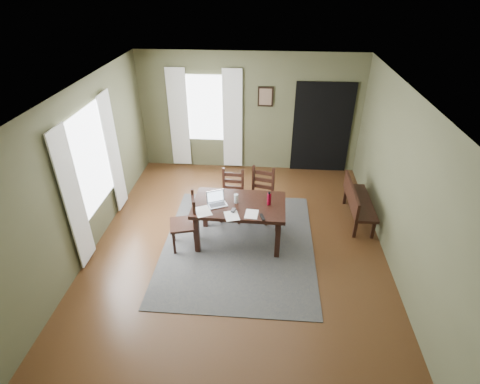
# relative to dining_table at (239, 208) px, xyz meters

# --- Properties ---
(ground) EXTENTS (5.00, 6.00, 0.01)m
(ground) POSITION_rel_dining_table_xyz_m (-0.00, -0.11, -0.70)
(ground) COLOR #492C16
(room_shell) EXTENTS (5.02, 6.02, 2.71)m
(room_shell) POSITION_rel_dining_table_xyz_m (-0.00, -0.11, 1.11)
(room_shell) COLOR #4F5235
(room_shell) RESTS_ON ground
(rug) EXTENTS (2.60, 3.20, 0.01)m
(rug) POSITION_rel_dining_table_xyz_m (-0.00, -0.11, -0.69)
(rug) COLOR #3C3C3C
(rug) RESTS_ON ground
(dining_table) EXTENTS (1.57, 0.96, 0.78)m
(dining_table) POSITION_rel_dining_table_xyz_m (0.00, 0.00, 0.00)
(dining_table) COLOR black
(dining_table) RESTS_ON rug
(chair_end) EXTENTS (0.54, 0.54, 1.01)m
(chair_end) POSITION_rel_dining_table_xyz_m (-0.88, -0.21, -0.19)
(chair_end) COLOR black
(chair_end) RESTS_ON rug
(chair_back_left) EXTENTS (0.46, 0.46, 0.97)m
(chair_back_left) POSITION_rel_dining_table_xyz_m (-0.20, 0.73, -0.21)
(chair_back_left) COLOR black
(chair_back_left) RESTS_ON rug
(chair_back_right) EXTENTS (0.53, 0.53, 1.02)m
(chair_back_right) POSITION_rel_dining_table_xyz_m (0.35, 0.76, -0.19)
(chair_back_right) COLOR black
(chair_back_right) RESTS_ON rug
(bench) EXTENTS (0.42, 1.30, 0.73)m
(bench) POSITION_rel_dining_table_xyz_m (2.15, 0.83, -0.25)
(bench) COLOR black
(bench) RESTS_ON ground
(laptop) EXTENTS (0.38, 0.35, 0.21)m
(laptop) POSITION_rel_dining_table_xyz_m (-0.38, -0.03, 0.15)
(laptop) COLOR #B7B7BC
(laptop) RESTS_ON dining_table
(computer_mouse) EXTENTS (0.08, 0.11, 0.04)m
(computer_mouse) POSITION_rel_dining_table_xyz_m (-0.08, -0.24, 0.11)
(computer_mouse) COLOR #3F3F42
(computer_mouse) RESTS_ON dining_table
(tv_remote) EXTENTS (0.10, 0.18, 0.02)m
(tv_remote) POSITION_rel_dining_table_xyz_m (0.40, -0.38, 0.11)
(tv_remote) COLOR black
(tv_remote) RESTS_ON dining_table
(drinking_glass) EXTENTS (0.09, 0.09, 0.16)m
(drinking_glass) POSITION_rel_dining_table_xyz_m (-0.05, 0.03, 0.18)
(drinking_glass) COLOR silver
(drinking_glass) RESTS_ON dining_table
(water_bottle) EXTENTS (0.08, 0.08, 0.24)m
(water_bottle) POSITION_rel_dining_table_xyz_m (0.50, 0.02, 0.21)
(water_bottle) COLOR maroon
(water_bottle) RESTS_ON dining_table
(paper_a) EXTENTS (0.35, 0.39, 0.00)m
(paper_a) POSITION_rel_dining_table_xyz_m (-0.57, -0.28, 0.10)
(paper_a) COLOR white
(paper_a) RESTS_ON dining_table
(paper_b) EXTENTS (0.23, 0.29, 0.00)m
(paper_b) POSITION_rel_dining_table_xyz_m (0.22, -0.29, 0.10)
(paper_b) COLOR white
(paper_b) RESTS_ON dining_table
(paper_e) EXTENTS (0.29, 0.33, 0.00)m
(paper_e) POSITION_rel_dining_table_xyz_m (-0.09, -0.37, 0.10)
(paper_e) COLOR white
(paper_e) RESTS_ON dining_table
(window_left) EXTENTS (0.01, 1.30, 1.70)m
(window_left) POSITION_rel_dining_table_xyz_m (-2.47, 0.09, 0.76)
(window_left) COLOR white
(window_left) RESTS_ON ground
(window_back) EXTENTS (1.00, 0.01, 1.50)m
(window_back) POSITION_rel_dining_table_xyz_m (-1.00, 2.86, 0.76)
(window_back) COLOR white
(window_back) RESTS_ON ground
(curtain_left_near) EXTENTS (0.03, 0.48, 2.30)m
(curtain_left_near) POSITION_rel_dining_table_xyz_m (-2.44, -0.73, 0.51)
(curtain_left_near) COLOR silver
(curtain_left_near) RESTS_ON ground
(curtain_left_far) EXTENTS (0.03, 0.48, 2.30)m
(curtain_left_far) POSITION_rel_dining_table_xyz_m (-2.44, 0.91, 0.51)
(curtain_left_far) COLOR silver
(curtain_left_far) RESTS_ON ground
(curtain_back_left) EXTENTS (0.44, 0.03, 2.30)m
(curtain_back_left) POSITION_rel_dining_table_xyz_m (-1.62, 2.83, 0.51)
(curtain_back_left) COLOR silver
(curtain_back_left) RESTS_ON ground
(curtain_back_right) EXTENTS (0.44, 0.03, 2.30)m
(curtain_back_right) POSITION_rel_dining_table_xyz_m (-0.38, 2.83, 0.51)
(curtain_back_right) COLOR silver
(curtain_back_right) RESTS_ON ground
(framed_picture) EXTENTS (0.34, 0.03, 0.44)m
(framed_picture) POSITION_rel_dining_table_xyz_m (0.35, 2.86, 1.06)
(framed_picture) COLOR black
(framed_picture) RESTS_ON ground
(doorway_back) EXTENTS (1.30, 0.03, 2.10)m
(doorway_back) POSITION_rel_dining_table_xyz_m (1.65, 2.86, 0.36)
(doorway_back) COLOR black
(doorway_back) RESTS_ON ground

